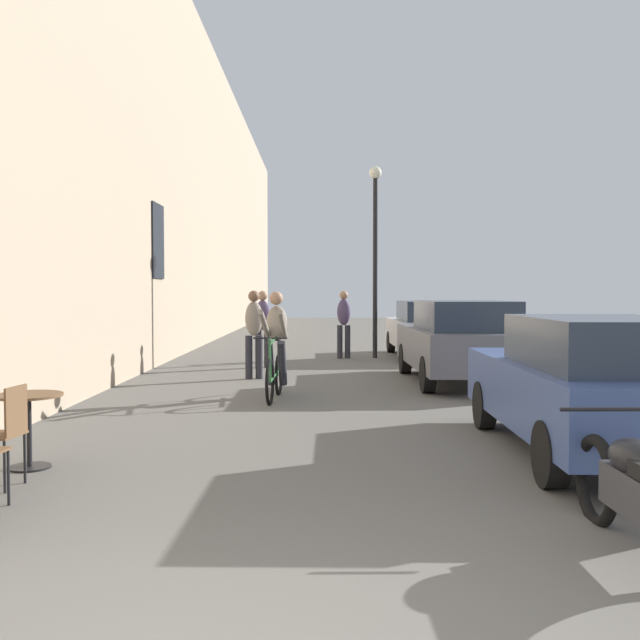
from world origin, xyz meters
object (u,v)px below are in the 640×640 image
(pedestrian_far, at_px, (347,320))
(cafe_table_mid, at_px, (32,414))
(cyclist_on_bicycle, at_px, (279,348))
(parked_car_third, at_px, (430,328))
(pedestrian_mid, at_px, (266,324))
(parked_car_nearest, at_px, (593,384))
(pedestrian_near, at_px, (257,329))
(cafe_chair_mid_toward_street, at_px, (9,428))
(parked_car_second, at_px, (463,340))
(street_lamp, at_px, (378,237))

(pedestrian_far, bearing_deg, cafe_table_mid, -106.62)
(cyclist_on_bicycle, xyz_separation_m, parked_car_third, (3.50, 7.14, -0.05))
(pedestrian_mid, relative_size, parked_car_nearest, 0.42)
(pedestrian_mid, bearing_deg, pedestrian_near, -90.11)
(cafe_table_mid, bearing_deg, cafe_chair_mid_toward_street, -83.79)
(cyclist_on_bicycle, height_order, parked_car_third, cyclist_on_bicycle)
(parked_car_second, bearing_deg, parked_car_nearest, -88.23)
(pedestrian_near, xyz_separation_m, parked_car_nearest, (4.08, -6.59, -0.22))
(cafe_table_mid, height_order, cafe_chair_mid_toward_street, cafe_chair_mid_toward_street)
(cyclist_on_bicycle, bearing_deg, pedestrian_near, 102.90)
(cyclist_on_bicycle, xyz_separation_m, pedestrian_near, (-0.58, 2.51, 0.17))
(street_lamp, distance_m, parked_car_second, 5.72)
(pedestrian_mid, distance_m, parked_car_second, 4.77)
(pedestrian_mid, distance_m, parked_car_nearest, 9.60)
(pedestrian_mid, height_order, street_lamp, street_lamp)
(cafe_chair_mid_toward_street, bearing_deg, parked_car_third, 66.05)
(cafe_table_mid, relative_size, parked_car_third, 0.17)
(cafe_table_mid, xyz_separation_m, street_lamp, (4.22, 11.55, 2.59))
(cafe_chair_mid_toward_street, bearing_deg, cafe_table_mid, 96.21)
(cafe_chair_mid_toward_street, relative_size, pedestrian_near, 0.51)
(street_lamp, xyz_separation_m, parked_car_second, (1.19, -5.10, -2.31))
(pedestrian_far, height_order, street_lamp, street_lamp)
(cafe_chair_mid_toward_street, distance_m, pedestrian_mid, 10.01)
(cafe_table_mid, distance_m, pedestrian_far, 11.95)
(pedestrian_near, xyz_separation_m, parked_car_second, (3.90, -0.65, -0.18))
(cafe_chair_mid_toward_street, distance_m, parked_car_nearest, 5.66)
(pedestrian_mid, distance_m, street_lamp, 4.17)
(cyclist_on_bicycle, distance_m, pedestrian_far, 6.98)
(parked_car_third, bearing_deg, parked_car_nearest, -89.96)
(parked_car_third, bearing_deg, cafe_table_mid, -115.50)
(cafe_chair_mid_toward_street, xyz_separation_m, parked_car_third, (5.52, 12.42, 0.24))
(street_lamp, relative_size, parked_car_third, 1.18)
(street_lamp, relative_size, parked_car_second, 1.13)
(parked_car_third, bearing_deg, street_lamp, -172.65)
(cyclist_on_bicycle, xyz_separation_m, parked_car_nearest, (3.51, -4.08, -0.06))
(cyclist_on_bicycle, distance_m, pedestrian_near, 2.58)
(street_lamp, bearing_deg, parked_car_third, 7.35)
(pedestrian_near, distance_m, parked_car_third, 6.17)
(pedestrian_near, xyz_separation_m, parked_car_third, (4.08, 4.62, -0.21))
(parked_car_nearest, xyz_separation_m, parked_car_third, (-0.01, 11.22, 0.01))
(cyclist_on_bicycle, xyz_separation_m, street_lamp, (2.13, 6.96, 2.30))
(pedestrian_far, bearing_deg, pedestrian_near, -113.63)
(cafe_chair_mid_toward_street, height_order, parked_car_nearest, parked_car_nearest)
(cafe_table_mid, bearing_deg, parked_car_third, 64.50)
(pedestrian_near, bearing_deg, parked_car_second, -9.43)
(parked_car_nearest, distance_m, parked_car_third, 11.22)
(cafe_chair_mid_toward_street, bearing_deg, pedestrian_mid, 81.68)
(cafe_chair_mid_toward_street, distance_m, parked_car_second, 8.93)
(pedestrian_mid, xyz_separation_m, parked_car_second, (3.90, -2.75, -0.18))
(cafe_table_mid, distance_m, pedestrian_mid, 9.34)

